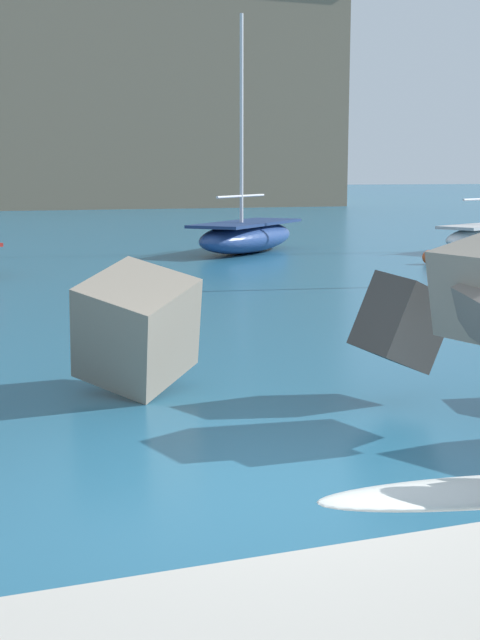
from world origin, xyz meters
name	(u,v)px	position (x,y,z in m)	size (l,w,h in m)	color
ground_plane	(272,485)	(0.00, 0.00, 0.00)	(400.00, 400.00, 0.00)	#235B7A
boat_mid_centre	(247,235)	(7.72, 21.63, 0.60)	(5.76, 5.79, 7.91)	navy
mooring_buoy_middle	(429,257)	(11.52, 15.98, 0.22)	(0.44, 0.44, 0.44)	#E54C1E
mooring_buoy_outer	(469,270)	(10.65, 12.63, 0.22)	(0.44, 0.44, 0.44)	#E54C1E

